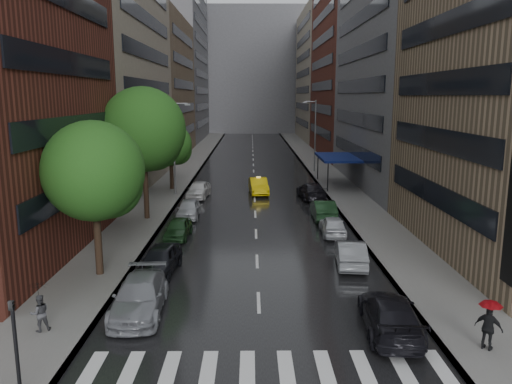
% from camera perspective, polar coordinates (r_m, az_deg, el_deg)
% --- Properties ---
extents(ground, '(220.00, 220.00, 0.00)m').
position_cam_1_polar(ground, '(20.70, 0.49, -16.93)').
color(ground, gray).
rests_on(ground, ground).
extents(road, '(14.00, 140.00, 0.01)m').
position_cam_1_polar(road, '(68.98, -0.29, 2.89)').
color(road, black).
rests_on(road, ground).
extents(sidewalk_left, '(4.00, 140.00, 0.15)m').
position_cam_1_polar(sidewalk_left, '(69.51, -7.74, 2.91)').
color(sidewalk_left, gray).
rests_on(sidewalk_left, ground).
extents(sidewalk_right, '(4.00, 140.00, 0.15)m').
position_cam_1_polar(sidewalk_right, '(69.60, 7.15, 2.94)').
color(sidewalk_right, gray).
rests_on(sidewalk_right, ground).
extents(crosswalk, '(13.15, 2.80, 0.01)m').
position_cam_1_polar(crosswalk, '(18.96, 1.25, -19.72)').
color(crosswalk, silver).
rests_on(crosswalk, ground).
extents(buildings_left, '(8.00, 108.00, 38.00)m').
position_cam_1_polar(buildings_left, '(78.72, -11.74, 15.33)').
color(buildings_left, maroon).
rests_on(buildings_left, ground).
extents(buildings_right, '(8.05, 109.10, 36.00)m').
position_cam_1_polar(buildings_right, '(76.74, 11.33, 14.75)').
color(buildings_right, '#937A5B').
rests_on(buildings_right, ground).
extents(building_far, '(40.00, 14.00, 32.00)m').
position_cam_1_polar(building_far, '(136.44, -0.46, 13.61)').
color(building_far, slate).
rests_on(building_far, ground).
extents(tree_near, '(5.31, 5.31, 8.46)m').
position_cam_1_polar(tree_near, '(27.48, -18.06, 2.27)').
color(tree_near, '#382619').
rests_on(tree_near, ground).
extents(tree_mid, '(6.53, 6.53, 10.40)m').
position_cam_1_polar(tree_mid, '(39.44, -12.75, 6.97)').
color(tree_mid, '#382619').
rests_on(tree_mid, ground).
extents(tree_far, '(4.37, 4.37, 6.96)m').
position_cam_1_polar(tree_far, '(52.12, -9.73, 5.37)').
color(tree_far, '#382619').
rests_on(tree_far, ground).
extents(taxi, '(2.11, 4.97, 1.60)m').
position_cam_1_polar(taxi, '(49.89, 0.28, 0.70)').
color(taxi, '#DEBB0B').
rests_on(taxi, ground).
extents(parked_cars_left, '(2.45, 31.14, 1.57)m').
position_cam_1_polar(parked_cars_left, '(33.97, -9.14, -4.42)').
color(parked_cars_left, gray).
rests_on(parked_cars_left, ground).
extents(parked_cars_right, '(2.66, 32.86, 1.57)m').
position_cam_1_polar(parked_cars_right, '(34.87, 8.95, -4.00)').
color(parked_cars_right, black).
rests_on(parked_cars_right, ground).
extents(ped_black_umbrella, '(0.96, 0.98, 2.09)m').
position_cam_1_polar(ped_black_umbrella, '(22.62, -23.57, -11.48)').
color(ped_black_umbrella, '#46464B').
rests_on(ped_black_umbrella, sidewalk_left).
extents(ped_red_umbrella, '(1.05, 1.00, 2.01)m').
position_cam_1_polar(ped_red_umbrella, '(21.36, 25.12, -13.17)').
color(ped_red_umbrella, black).
rests_on(ped_red_umbrella, sidewalk_right).
extents(traffic_light, '(0.18, 0.15, 3.45)m').
position_cam_1_polar(traffic_light, '(17.61, -25.78, -15.25)').
color(traffic_light, black).
rests_on(traffic_light, sidewalk_left).
extents(street_lamp_left, '(1.74, 0.22, 9.00)m').
position_cam_1_polar(street_lamp_left, '(49.09, -9.26, 5.21)').
color(street_lamp_left, gray).
rests_on(street_lamp_left, sidewalk_left).
extents(street_lamp_right, '(1.74, 0.22, 9.00)m').
position_cam_1_polar(street_lamp_right, '(63.99, 6.70, 6.59)').
color(street_lamp_right, gray).
rests_on(street_lamp_right, sidewalk_right).
extents(awning, '(4.00, 8.00, 3.12)m').
position_cam_1_polar(awning, '(54.50, 9.30, 3.91)').
color(awning, navy).
rests_on(awning, sidewalk_right).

